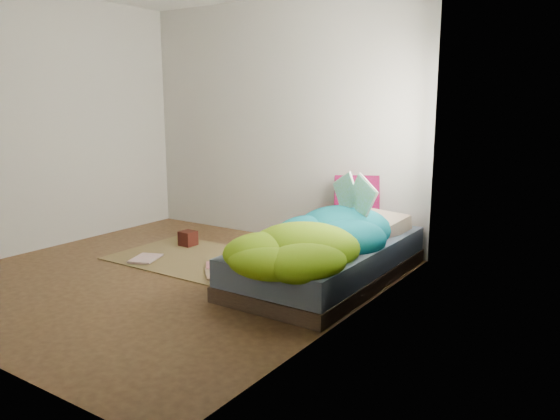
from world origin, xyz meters
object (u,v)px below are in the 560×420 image
object	(u,v)px
bed	(328,261)
floor_book_a	(135,258)
pillow_magenta	(357,198)
floor_book_b	(223,262)
open_book	(354,183)
wooden_box	(188,238)

from	to	relation	value
bed	floor_book_a	world-z (taller)	bed
pillow_magenta	floor_book_a	xyz separation A→B (m)	(-1.65, -1.45, -0.54)
pillow_magenta	floor_book_a	distance (m)	2.26
bed	floor_book_b	bearing A→B (deg)	-170.58
open_book	floor_book_b	xyz separation A→B (m)	(-1.13, -0.42, -0.79)
floor_book_b	wooden_box	bearing A→B (deg)	-153.49
open_book	wooden_box	xyz separation A→B (m)	(-1.87, -0.12, -0.73)
floor_book_b	floor_book_a	bearing A→B (deg)	-106.42
wooden_box	floor_book_a	world-z (taller)	wooden_box
wooden_box	floor_book_a	xyz separation A→B (m)	(-0.07, -0.68, -0.06)
floor_book_a	pillow_magenta	bearing A→B (deg)	20.56
pillow_magenta	bed	bearing A→B (deg)	-108.14
open_book	wooden_box	world-z (taller)	open_book
open_book	floor_book_b	distance (m)	1.44
bed	floor_book_a	bearing A→B (deg)	-163.58
pillow_magenta	wooden_box	world-z (taller)	pillow_magenta
pillow_magenta	open_book	bearing A→B (deg)	-96.28
pillow_magenta	floor_book_b	size ratio (longest dim) A/B	1.39
bed	open_book	distance (m)	0.71
pillow_magenta	open_book	distance (m)	0.76
wooden_box	bed	bearing A→B (deg)	-4.32
bed	pillow_magenta	bearing A→B (deg)	101.60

